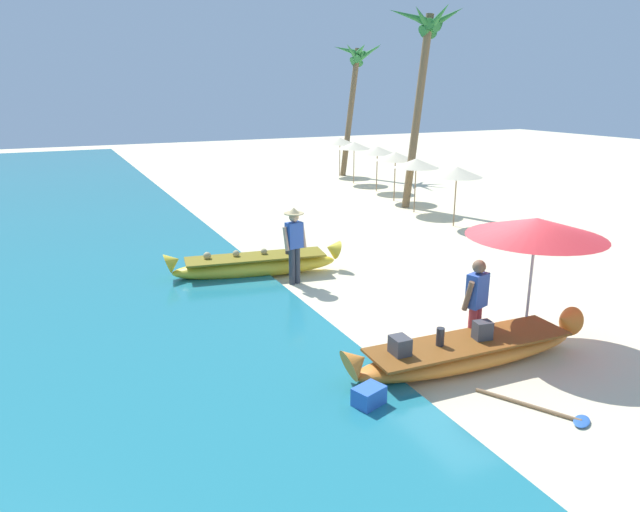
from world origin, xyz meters
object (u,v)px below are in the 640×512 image
at_px(person_vendor_hatted, 294,240).
at_px(cooler_box, 369,399).
at_px(boat_yellow_midground, 256,265).
at_px(palm_tree_leaning_seaward, 426,44).
at_px(boat_orange_foreground, 468,351).
at_px(person_tourist_customer, 476,300).
at_px(palm_tree_tall_inland, 356,67).
at_px(patio_umbrella_large, 536,228).
at_px(paddle, 546,410).

xyz_separation_m(person_vendor_hatted, cooler_box, (-1.19, -5.36, -0.84)).
height_order(boat_yellow_midground, palm_tree_leaning_seaward, palm_tree_leaning_seaward).
bearing_deg(boat_orange_foreground, person_tourist_customer, 42.57).
bearing_deg(cooler_box, palm_tree_leaning_seaward, 33.93).
relative_size(boat_orange_foreground, boat_yellow_midground, 1.06).
bearing_deg(person_vendor_hatted, person_tourist_customer, -72.93).
relative_size(boat_orange_foreground, palm_tree_tall_inland, 0.69).
bearing_deg(patio_umbrella_large, palm_tree_tall_inland, 69.62).
distance_m(boat_yellow_midground, palm_tree_leaning_seaward, 11.35).
relative_size(boat_yellow_midground, palm_tree_leaning_seaward, 0.59).
bearing_deg(palm_tree_tall_inland, boat_orange_foreground, -114.04).
distance_m(boat_yellow_midground, person_vendor_hatted, 1.29).
bearing_deg(palm_tree_tall_inland, paddle, -112.24).
distance_m(boat_orange_foreground, patio_umbrella_large, 2.39).
bearing_deg(palm_tree_tall_inland, boat_yellow_midground, -126.81).
height_order(boat_orange_foreground, cooler_box, boat_orange_foreground).
bearing_deg(boat_yellow_midground, patio_umbrella_large, -60.11).
height_order(palm_tree_leaning_seaward, paddle, palm_tree_leaning_seaward).
xyz_separation_m(boat_orange_foreground, palm_tree_leaning_seaward, (6.85, 11.12, 5.49)).
xyz_separation_m(boat_yellow_midground, paddle, (1.60, -7.31, -0.25)).
bearing_deg(palm_tree_leaning_seaward, boat_yellow_midground, -147.33).
distance_m(person_vendor_hatted, person_tourist_customer, 4.67).
height_order(boat_orange_foreground, patio_umbrella_large, patio_umbrella_large).
relative_size(palm_tree_tall_inland, cooler_box, 15.45).
distance_m(boat_orange_foreground, palm_tree_leaning_seaward, 14.17).
xyz_separation_m(palm_tree_leaning_seaward, cooler_box, (-8.94, -11.59, -5.56)).
bearing_deg(palm_tree_leaning_seaward, palm_tree_tall_inland, 77.89).
bearing_deg(palm_tree_tall_inland, palm_tree_leaning_seaward, -102.11).
distance_m(boat_yellow_midground, paddle, 7.49).
height_order(boat_orange_foreground, palm_tree_leaning_seaward, palm_tree_leaning_seaward).
bearing_deg(cooler_box, person_vendor_hatted, 59.06).
relative_size(person_vendor_hatted, palm_tree_leaning_seaward, 0.25).
relative_size(person_vendor_hatted, person_tourist_customer, 1.10).
bearing_deg(person_tourist_customer, boat_yellow_midground, 110.51).
xyz_separation_m(person_tourist_customer, paddle, (-0.39, -1.99, -0.86)).
xyz_separation_m(boat_yellow_midground, patio_umbrella_large, (3.10, -5.39, 1.74)).
bearing_deg(cooler_box, person_tourist_customer, 0.94).
distance_m(boat_orange_foreground, cooler_box, 2.15).
height_order(palm_tree_tall_inland, palm_tree_leaning_seaward, palm_tree_leaning_seaward).
bearing_deg(patio_umbrella_large, paddle, -127.79).
bearing_deg(boat_orange_foreground, paddle, -87.11).
distance_m(person_tourist_customer, paddle, 2.20).
height_order(person_tourist_customer, palm_tree_leaning_seaward, palm_tree_leaning_seaward).
relative_size(palm_tree_tall_inland, palm_tree_leaning_seaward, 0.91).
height_order(person_tourist_customer, palm_tree_tall_inland, palm_tree_tall_inland).
bearing_deg(person_vendor_hatted, palm_tree_tall_inland, 56.56).
height_order(patio_umbrella_large, palm_tree_tall_inland, palm_tree_tall_inland).
height_order(boat_orange_foreground, person_tourist_customer, person_tourist_customer).
bearing_deg(palm_tree_leaning_seaward, patio_umbrella_large, -116.13).
distance_m(boat_orange_foreground, boat_yellow_midground, 5.95).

